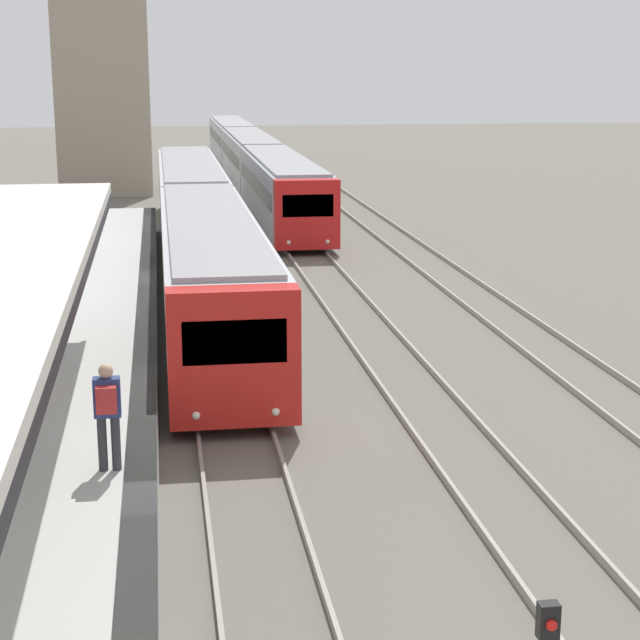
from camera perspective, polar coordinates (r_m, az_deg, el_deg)
The scene contains 4 objects.
person_on_platform at distance 16.25m, azimuth -11.27°, elevation -4.65°, with size 0.40×0.40×1.66m.
train_near at distance 36.97m, azimuth -6.50°, elevation 5.15°, with size 2.53×34.60×3.04m.
train_far at distance 63.65m, azimuth -3.71°, elevation 8.65°, with size 2.45×48.70×2.97m.
distant_domed_building at distance 61.05m, azimuth -11.50°, elevation 12.54°, with size 4.99×4.99×13.25m.
Camera 1 is at (-1.29, -5.97, 7.01)m, focal length 60.00 mm.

